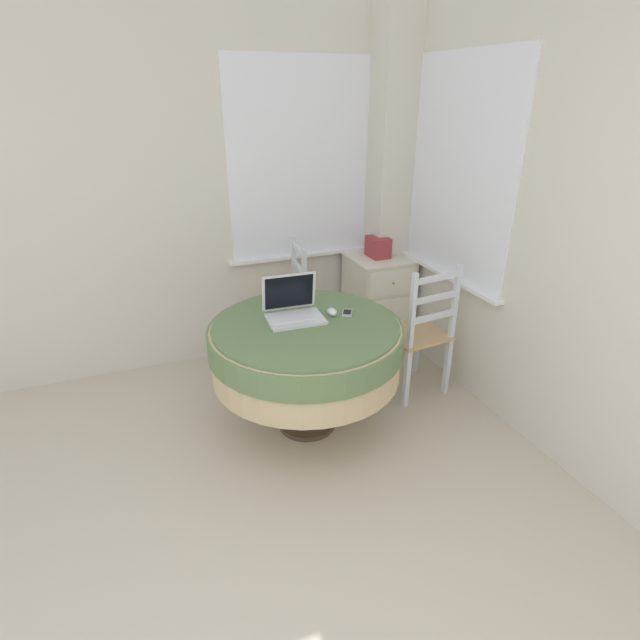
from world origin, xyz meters
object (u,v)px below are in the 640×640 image
Objects in this scene: corner_cabinet at (377,301)px; storage_box at (378,247)px; round_dining_table at (306,347)px; laptop at (293,309)px; dining_chair_near_back_window at (284,308)px; computer_mouse at (332,312)px; cell_phone at (347,313)px; dining_chair_near_right_window at (419,334)px.

storage_box is (-0.01, 0.02, 0.46)m from corner_cabinet.
storage_box reaches higher than round_dining_table.
laptop is 0.45× the size of corner_cabinet.
laptop is (-0.04, 0.11, 0.20)m from round_dining_table.
dining_chair_near_back_window reaches higher than corner_cabinet.
laptop reaches higher than dining_chair_near_back_window.
storage_box is (0.94, 0.90, 0.27)m from round_dining_table.
computer_mouse reaches higher than cell_phone.
cell_phone reaches higher than round_dining_table.
dining_chair_near_right_window is 4.94× the size of storage_box.
computer_mouse is 0.09× the size of dining_chair_near_right_window.
storage_box is (0.66, 0.86, 0.11)m from cell_phone.
laptop reaches higher than storage_box.
dining_chair_near_back_window is 1.26× the size of corner_cabinet.
laptop is at bearing 168.49° from cell_phone.
dining_chair_near_back_window reaches higher than cell_phone.
dining_chair_near_back_window is (0.17, 0.75, -0.32)m from laptop.
computer_mouse is at bearing 16.21° from round_dining_table.
laptop is 2.89× the size of cell_phone.
corner_cabinet is (0.09, 0.78, -0.07)m from dining_chair_near_right_window.
laptop is at bearing 166.70° from computer_mouse.
round_dining_table is 9.69× the size of cell_phone.
corner_cabinet is (0.82, 0.03, -0.07)m from dining_chair_near_back_window.
dining_chair_near_back_window is 1.05m from dining_chair_near_right_window.
corner_cabinet is (0.99, 0.78, -0.40)m from laptop.
dining_chair_near_back_window and dining_chair_near_right_window have the same top height.
computer_mouse is 0.43× the size of storage_box.
corner_cabinet is at bearing 83.16° from dining_chair_near_right_window.
cell_phone is (0.10, -0.01, -0.02)m from computer_mouse.
laptop is at bearing -141.12° from storage_box.
dining_chair_near_back_window is at bearing 77.07° from laptop.
dining_chair_near_back_window is 4.94× the size of storage_box.
round_dining_table is 13.76× the size of computer_mouse.
cell_phone is (0.33, -0.07, -0.05)m from laptop.
round_dining_table is 1.33m from storage_box.
round_dining_table is at bearing -173.19° from dining_chair_near_right_window.
cell_phone is at bearing -127.40° from storage_box.
storage_box is (0.75, 0.85, 0.09)m from computer_mouse.
dining_chair_near_right_window reaches higher than storage_box.
corner_cabinet is at bearing -56.52° from storage_box.
laptop is 1.26m from storage_box.
dining_chair_near_right_window is at bearing 6.81° from round_dining_table.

